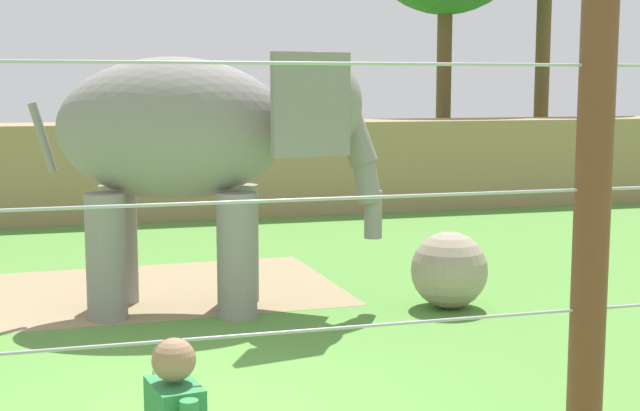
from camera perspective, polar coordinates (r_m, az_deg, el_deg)
The scene contains 6 objects.
ground_plane at distance 8.49m, azimuth -7.41°, elevation -12.42°, with size 120.00×120.00×0.00m, color #518938.
dirt_patch at distance 13.11m, azimuth -11.78°, elevation -5.29°, with size 5.78×3.58×0.01m, color #937F5B.
embankment_wall at distance 20.17m, azimuth -12.57°, elevation 2.15°, with size 36.00×1.80×2.07m, color #997F56.
elephant at distance 11.59m, azimuth -7.54°, elevation 4.08°, with size 4.39×2.33×3.31m.
enrichment_ball at distance 11.92m, azimuth 8.15°, elevation -4.05°, with size 1.00×1.00×1.00m, color gray.
cable_fence at distance 5.16m, azimuth -2.65°, elevation -2.65°, with size 12.05×0.23×3.95m.
Camera 1 is at (-1.13, -7.90, 2.91)m, focal length 50.73 mm.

